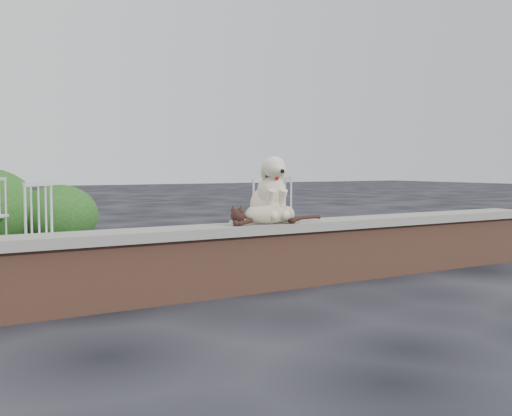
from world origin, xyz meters
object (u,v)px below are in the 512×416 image
cat (269,213)px  chair_c (255,220)px  chair_a (58,235)px  chair_d (274,213)px  dog (268,189)px

cat → chair_c: size_ratio=1.14×
chair_a → chair_c: bearing=-33.1°
cat → chair_a: (-1.55, 1.04, -0.20)m
cat → chair_c: chair_c is taller
cat → chair_d: bearing=62.4°
chair_c → cat: bearing=54.5°
dog → chair_d: dog is taller
chair_d → chair_a: 3.14m
dog → chair_c: (0.60, 1.24, -0.41)m
dog → cat: dog is taller
cat → dog: bearing=67.5°
cat → chair_d: chair_d is taller
chair_d → chair_a: (-2.94, -1.09, 0.00)m
cat → chair_d: size_ratio=1.14×
dog → chair_d: 2.41m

